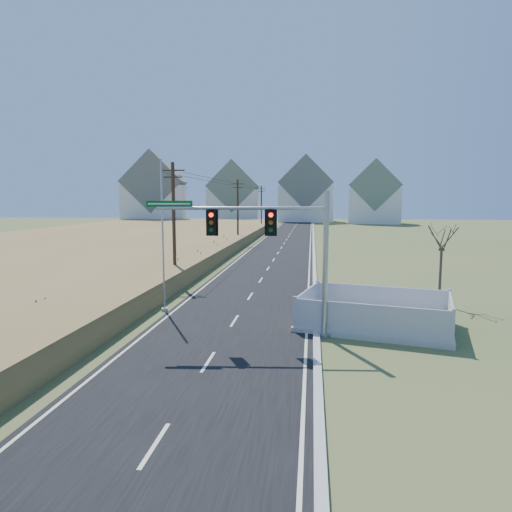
{
  "coord_description": "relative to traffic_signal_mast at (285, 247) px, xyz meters",
  "views": [
    {
      "loc": [
        3.87,
        -18.48,
        6.24
      ],
      "look_at": [
        1.08,
        4.24,
        3.4
      ],
      "focal_mm": 32.0,
      "sensor_mm": 36.0,
      "label": 1
    }
  ],
  "objects": [
    {
      "name": "ground",
      "position": [
        -2.67,
        -1.82,
        -4.12
      ],
      "size": [
        260.0,
        260.0,
        0.0
      ],
      "primitive_type": "plane",
      "color": "#4E5C2C",
      "rests_on": "ground"
    },
    {
      "name": "bare_tree",
      "position": [
        8.83,
        7.58,
        -0.01
      ],
      "size": [
        1.92,
        1.92,
        5.1
      ],
      "color": "#4C3F33",
      "rests_on": "ground"
    },
    {
      "name": "fence_enclosure",
      "position": [
        4.33,
        2.07,
        -3.81
      ],
      "size": [
        8.1,
        6.43,
        1.64
      ],
      "rotation": [
        0.0,
        0.0,
        -0.24
      ],
      "color": "#B7B5AD",
      "rests_on": "ground"
    },
    {
      "name": "condo_nw",
      "position": [
        -40.67,
        98.18,
        3.58
      ],
      "size": [
        17.69,
        13.38,
        19.05
      ],
      "rotation": [
        0.0,
        0.0,
        0.14
      ],
      "color": "white",
      "rests_on": "ground"
    },
    {
      "name": "traffic_signal_mast",
      "position": [
        0.0,
        0.0,
        0.0
      ],
      "size": [
        8.29,
        1.04,
        6.62
      ],
      "rotation": [
        0.0,
        0.0,
        0.09
      ],
      "color": "#9EA0A5",
      "rests_on": "ground"
    },
    {
      "name": "curb",
      "position": [
        1.48,
        48.18,
        -4.03
      ],
      "size": [
        0.3,
        180.0,
        0.18
      ],
      "primitive_type": "cube",
      "color": "#B2AFA8",
      "rests_on": "ground"
    },
    {
      "name": "condo_ne",
      "position": [
        17.33,
        102.18,
        2.72
      ],
      "size": [
        14.12,
        10.51,
        16.52
      ],
      "rotation": [
        0.0,
        0.0,
        -0.1
      ],
      "color": "white",
      "rests_on": "ground"
    },
    {
      "name": "condo_n",
      "position": [
        -0.67,
        110.18,
        3.49
      ],
      "size": [
        15.27,
        10.2,
        18.54
      ],
      "color": "white",
      "rests_on": "ground"
    },
    {
      "name": "road",
      "position": [
        -2.67,
        48.18,
        -4.09
      ],
      "size": [
        8.0,
        180.0,
        0.06
      ],
      "primitive_type": "cube",
      "color": "black",
      "rests_on": "ground"
    },
    {
      "name": "utility_pole_near",
      "position": [
        -9.17,
        13.18,
        0.56
      ],
      "size": [
        1.8,
        0.26,
        9.0
      ],
      "color": "#422D1E",
      "rests_on": "ground"
    },
    {
      "name": "utility_pole_mid",
      "position": [
        -9.17,
        43.18,
        0.56
      ],
      "size": [
        1.8,
        0.26,
        9.0
      ],
      "color": "#422D1E",
      "rests_on": "ground"
    },
    {
      "name": "flagpole",
      "position": [
        -6.97,
        3.98,
        -0.76
      ],
      "size": [
        0.38,
        0.38,
        8.41
      ],
      "color": "#B7B5AD",
      "rests_on": "ground"
    },
    {
      "name": "open_sign",
      "position": [
        3.37,
        0.18,
        -3.76
      ],
      "size": [
        0.54,
        0.12,
        0.67
      ],
      "rotation": [
        0.0,
        0.0,
        -0.12
      ],
      "color": "white",
      "rests_on": "ground"
    },
    {
      "name": "utility_pole_far",
      "position": [
        -9.17,
        73.18,
        0.56
      ],
      "size": [
        1.8,
        0.26,
        9.0
      ],
      "color": "#422D1E",
      "rests_on": "ground"
    },
    {
      "name": "condo_nnw",
      "position": [
        -20.67,
        106.18,
        2.82
      ],
      "size": [
        14.93,
        11.17,
        17.03
      ],
      "rotation": [
        0.0,
        0.0,
        0.07
      ],
      "color": "white",
      "rests_on": "ground"
    },
    {
      "name": "reed_marsh",
      "position": [
        -26.67,
        38.18,
        -3.47
      ],
      "size": [
        38.0,
        110.0,
        1.3
      ],
      "primitive_type": "cube",
      "color": "#9F7548",
      "rests_on": "ground"
    }
  ]
}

